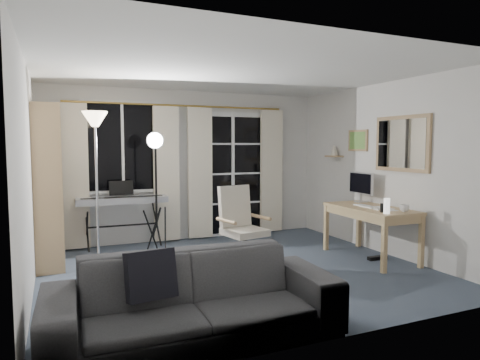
% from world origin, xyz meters
% --- Properties ---
extents(floor, '(4.50, 4.00, 0.02)m').
position_xyz_m(floor, '(0.00, 0.00, -0.01)').
color(floor, '#384452').
rests_on(floor, ground).
extents(window, '(1.20, 0.08, 1.40)m').
position_xyz_m(window, '(-1.05, 1.97, 1.50)').
color(window, white).
rests_on(window, floor).
extents(french_door, '(1.32, 0.09, 2.11)m').
position_xyz_m(french_door, '(0.75, 1.97, 1.03)').
color(french_door, white).
rests_on(french_door, floor).
extents(curtains, '(3.60, 0.07, 2.13)m').
position_xyz_m(curtains, '(-0.14, 1.88, 1.09)').
color(curtains, gold).
rests_on(curtains, floor).
extents(bookshelf, '(0.33, 0.94, 2.02)m').
position_xyz_m(bookshelf, '(-2.13, 1.18, 0.96)').
color(bookshelf, tan).
rests_on(bookshelf, floor).
extents(torchiere_lamp, '(0.38, 0.38, 1.94)m').
position_xyz_m(torchiere_lamp, '(-1.53, 0.82, 1.56)').
color(torchiere_lamp, '#B2B2B7').
rests_on(torchiere_lamp, floor).
extents(keyboard_piano, '(1.30, 0.65, 0.94)m').
position_xyz_m(keyboard_piano, '(-1.11, 1.70, 0.71)').
color(keyboard_piano, black).
rests_on(keyboard_piano, floor).
extents(studio_light, '(0.37, 0.38, 1.74)m').
position_xyz_m(studio_light, '(-0.74, 1.08, 1.40)').
color(studio_light, black).
rests_on(studio_light, floor).
extents(office_chair, '(0.71, 0.71, 1.04)m').
position_xyz_m(office_chair, '(0.05, 0.05, 0.61)').
color(office_chair, black).
rests_on(office_chair, floor).
extents(desk, '(0.69, 1.32, 0.70)m').
position_xyz_m(desk, '(1.88, -0.18, 0.61)').
color(desk, '#A57E55').
rests_on(desk, floor).
extents(monitor, '(0.17, 0.50, 0.44)m').
position_xyz_m(monitor, '(2.08, 0.27, 0.96)').
color(monitor, silver).
rests_on(monitor, desk).
extents(desk_clutter, '(0.42, 0.79, 0.89)m').
position_xyz_m(desk_clutter, '(1.82, -0.39, 0.55)').
color(desk_clutter, white).
rests_on(desk_clutter, desk).
extents(mug, '(0.12, 0.09, 0.11)m').
position_xyz_m(mug, '(1.98, -0.68, 0.76)').
color(mug, silver).
rests_on(mug, desk).
extents(wall_mirror, '(0.04, 0.94, 0.74)m').
position_xyz_m(wall_mirror, '(2.22, -0.35, 1.55)').
color(wall_mirror, tan).
rests_on(wall_mirror, floor).
extents(framed_print, '(0.03, 0.42, 0.32)m').
position_xyz_m(framed_print, '(2.23, 0.55, 1.60)').
color(framed_print, tan).
rests_on(framed_print, floor).
extents(wall_shelf, '(0.16, 0.30, 0.18)m').
position_xyz_m(wall_shelf, '(2.16, 1.05, 1.41)').
color(wall_shelf, tan).
rests_on(wall_shelf, floor).
extents(sofa, '(2.29, 0.75, 0.89)m').
position_xyz_m(sofa, '(-1.03, -1.55, 0.44)').
color(sofa, '#2B2B2D').
rests_on(sofa, floor).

